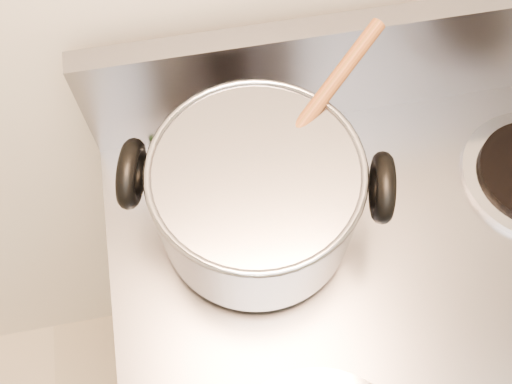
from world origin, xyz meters
The scene contains 4 objects.
electric_range centered at (-0.04, 1.16, 0.47)m, with size 0.73×0.66×1.08m.
stockpot centered at (-0.22, 1.30, 1.00)m, with size 0.29×0.23×0.14m.
wooden_spoon centered at (-0.21, 1.32, 1.03)m, with size 0.24×0.21×0.11m.
cooktop_crumbs centered at (-0.31, 1.29, 0.92)m, with size 0.24×0.23×0.01m.
Camera 1 is at (-0.27, 1.03, 1.56)m, focal length 40.00 mm.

